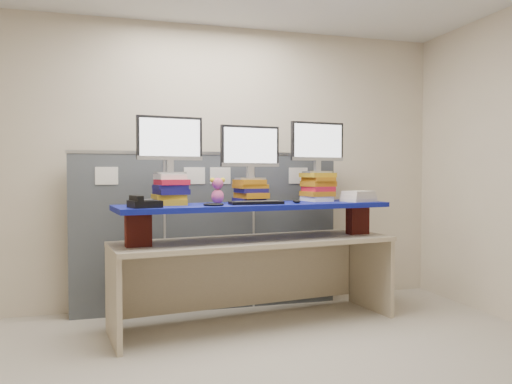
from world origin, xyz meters
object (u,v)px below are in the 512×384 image
object	(u,v)px
blue_board	(256,206)
keyboard	(256,203)
monitor_left	(170,141)
desk	(256,256)
monitor_right	(317,144)
monitor_center	(250,149)
desk_phone	(144,203)

from	to	relation	value
blue_board	keyboard	distance (m)	0.13
monitor_left	desk	bearing A→B (deg)	-9.25
blue_board	monitor_right	distance (m)	0.89
blue_board	monitor_center	world-z (taller)	monitor_center
monitor_right	keyboard	world-z (taller)	monitor_right
monitor_center	keyboard	world-z (taller)	monitor_center
desk	desk_phone	size ratio (longest dim) A/B	9.51
blue_board	monitor_center	distance (m)	0.51
keyboard	desk	bearing A→B (deg)	73.64
monitor_center	keyboard	size ratio (longest dim) A/B	1.20
desk	blue_board	bearing A→B (deg)	172.33
blue_board	monitor_left	world-z (taller)	monitor_left
keyboard	monitor_left	bearing A→B (deg)	167.14
monitor_right	blue_board	bearing A→B (deg)	-170.14
monitor_center	monitor_right	xyz separation A→B (m)	(0.68, 0.09, 0.06)
desk	monitor_right	world-z (taller)	monitor_right
monitor_right	keyboard	size ratio (longest dim) A/B	1.20
monitor_center	desk_phone	xyz separation A→B (m)	(-0.95, -0.40, -0.44)
desk	desk_phone	world-z (taller)	desk_phone
monitor_left	keyboard	xyz separation A→B (m)	(0.71, -0.14, -0.51)
desk	desk_phone	xyz separation A→B (m)	(-0.97, -0.28, 0.50)
monitor_center	keyboard	distance (m)	0.52
keyboard	monitor_center	bearing A→B (deg)	85.80
monitor_right	desk	bearing A→B (deg)	-170.14
blue_board	desk_phone	world-z (taller)	desk_phone
desk	keyboard	xyz separation A→B (m)	(-0.03, -0.12, 0.48)
blue_board	monitor_center	size ratio (longest dim) A/B	4.36
blue_board	monitor_right	size ratio (longest dim) A/B	4.36
desk	monitor_right	xyz separation A→B (m)	(0.66, 0.21, 1.00)
desk	monitor_center	world-z (taller)	monitor_center
monitor_right	keyboard	bearing A→B (deg)	-162.43
monitor_left	monitor_center	size ratio (longest dim) A/B	1.00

